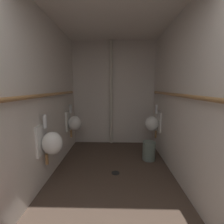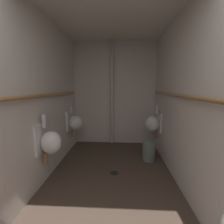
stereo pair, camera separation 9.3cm
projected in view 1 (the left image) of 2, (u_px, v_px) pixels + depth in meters
floor at (112, 189)px, 2.31m from camera, size 2.19×3.83×0.08m
wall_left at (35, 100)px, 2.11m from camera, size 0.06×3.83×2.60m
wall_right at (190, 100)px, 2.06m from camera, size 0.06×3.83×2.60m
wall_back at (114, 94)px, 3.95m from camera, size 2.19×0.06×2.60m
urinal_left_mid at (51, 142)px, 2.22m from camera, size 0.32×0.30×0.76m
urinal_left_far at (74, 123)px, 3.46m from camera, size 0.32×0.30×0.76m
urinal_right_mid at (153, 123)px, 3.41m from camera, size 0.32×0.30×0.76m
supply_pipe_left at (40, 96)px, 2.06m from camera, size 0.06×3.09×0.06m
supply_pipe_right at (185, 96)px, 2.02m from camera, size 0.06×3.06×0.06m
standpipe_back_wall at (111, 94)px, 3.84m from camera, size 0.08×0.08×2.55m
floor_drain at (116, 173)px, 2.66m from camera, size 0.14×0.14×0.01m
waste_bin at (149, 151)px, 3.12m from camera, size 0.26×0.26×0.38m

